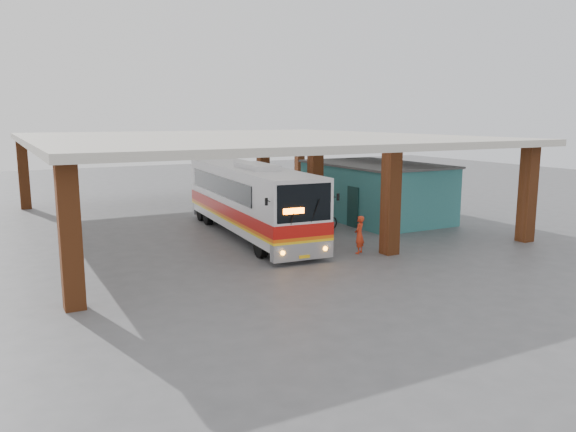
# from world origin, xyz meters

# --- Properties ---
(ground) EXTENTS (90.00, 90.00, 0.00)m
(ground) POSITION_xyz_m (0.00, 0.00, 0.00)
(ground) COLOR #515154
(ground) RESTS_ON ground
(brick_columns) EXTENTS (20.10, 21.60, 4.35)m
(brick_columns) POSITION_xyz_m (1.43, 5.00, 2.17)
(brick_columns) COLOR brown
(brick_columns) RESTS_ON ground
(canopy_roof) EXTENTS (21.00, 23.00, 0.30)m
(canopy_roof) POSITION_xyz_m (0.50, 6.50, 4.50)
(canopy_roof) COLOR beige
(canopy_roof) RESTS_ON brick_columns
(shop_building) EXTENTS (5.20, 8.20, 3.11)m
(shop_building) POSITION_xyz_m (7.49, 4.00, 1.56)
(shop_building) COLOR teal
(shop_building) RESTS_ON ground
(coach_bus) EXTENTS (3.44, 12.25, 3.52)m
(coach_bus) POSITION_xyz_m (-0.58, 3.03, 1.75)
(coach_bus) COLOR silver
(coach_bus) RESTS_ON ground
(motorcycle) EXTENTS (2.10, 0.80, 1.09)m
(motorcycle) POSITION_xyz_m (2.88, 2.41, 0.55)
(motorcycle) COLOR black
(motorcycle) RESTS_ON ground
(pedestrian) EXTENTS (0.69, 0.64, 1.58)m
(pedestrian) POSITION_xyz_m (1.95, -2.32, 0.79)
(pedestrian) COLOR red
(pedestrian) RESTS_ON ground
(red_chair) EXTENTS (0.53, 0.53, 0.82)m
(red_chair) POSITION_xyz_m (4.73, 5.03, 0.38)
(red_chair) COLOR #AE2312
(red_chair) RESTS_ON ground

